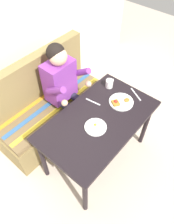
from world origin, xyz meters
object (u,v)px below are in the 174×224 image
Objects in this scene: person at (64,84)px; coffee_mug at (110,83)px; table at (98,124)px; plate_breakfast at (121,102)px; knife at (136,94)px; couch at (50,108)px; plate_eggs at (96,127)px; fork at (93,102)px.

person is 0.50m from coffee_mug.
plate_breakfast is (0.32, -0.04, 0.09)m from table.
person is at bearing 147.83° from knife.
couch is (0.00, 0.76, -0.32)m from table.
plate_breakfast is 1.21× the size of plate_eggs.
table is 6.00× the size of knife.
table is 0.33m from plate_breakfast.
knife is (0.39, -0.68, -0.01)m from person.
table is at bearing 173.58° from plate_breakfast.
fork is 0.47m from knife.
fork is at bearing 172.15° from knife.
person reaches higher than knife.
couch reaches higher than fork.
fork is at bearing 43.77° from plate_eggs.
plate_eggs is 1.04× the size of knife.
knife is at bearing -4.50° from plate_eggs.
person reaches higher than couch.
plate_breakfast reaches higher than table.
plate_breakfast reaches higher than fork.
couch is at bearing 82.98° from plate_eggs.
coffee_mug is 0.30m from fork.
couch is at bearing 90.00° from table.
fork is 0.85× the size of knife.
plate_eggs reaches higher than table.
person is 0.65m from plate_breakfast.
plate_eggs is at bearing -157.86° from table.
fork is (-0.30, -0.01, -0.05)m from coffee_mug.
fork is at bearing -76.72° from couch.
couch is 0.91m from plate_eggs.
coffee_mug is at bearing 24.24° from plate_eggs.
plate_breakfast is 0.41m from plate_eggs.
knife is at bearing -59.94° from person.
plate_breakfast is 0.28m from fork.
couch is 8.47× the size of fork.
coffee_mug is (0.43, 0.20, 0.13)m from table.
couch is at bearing 111.54° from plate_breakfast.
coffee_mug is at bearing -51.84° from person.
person is 4.82× the size of plate_breakfast.
coffee_mug is at bearing 24.71° from table.
couch is at bearing 95.30° from fork.
knife is at bearing -14.70° from plate_breakfast.
plate_eggs is (-0.10, -0.04, 0.09)m from table.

